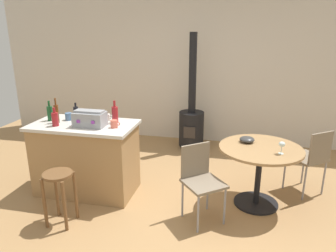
% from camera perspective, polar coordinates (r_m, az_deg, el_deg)
% --- Properties ---
extents(ground_plane, '(8.80, 8.80, 0.00)m').
position_cam_1_polar(ground_plane, '(3.84, 0.87, -15.73)').
color(ground_plane, '#A37A4C').
extents(back_wall, '(8.00, 0.10, 2.70)m').
position_cam_1_polar(back_wall, '(5.94, 6.45, 10.04)').
color(back_wall, beige).
rests_on(back_wall, ground_plane).
extents(kitchen_island, '(1.31, 0.71, 0.94)m').
position_cam_1_polar(kitchen_island, '(4.27, -14.54, -5.59)').
color(kitchen_island, '#A37A4C').
rests_on(kitchen_island, ground_plane).
extents(wooden_stool, '(0.32, 0.32, 0.61)m').
position_cam_1_polar(wooden_stool, '(3.68, -19.07, -10.36)').
color(wooden_stool, brown).
rests_on(wooden_stool, ground_plane).
extents(dining_table, '(0.98, 0.98, 0.75)m').
position_cam_1_polar(dining_table, '(3.94, 16.19, -6.13)').
color(dining_table, black).
rests_on(dining_table, ground_plane).
extents(folding_chair_near, '(0.56, 0.56, 0.86)m').
position_cam_1_polar(folding_chair_near, '(3.57, 5.89, -9.13)').
color(folding_chair_near, '#7F705B').
rests_on(folding_chair_near, ground_plane).
extents(folding_chair_far, '(0.56, 0.56, 0.88)m').
position_cam_1_polar(folding_chair_far, '(4.43, 24.40, -5.00)').
color(folding_chair_far, '#7F705B').
rests_on(folding_chair_far, ground_plane).
extents(wood_stove, '(0.44, 0.45, 2.03)m').
position_cam_1_polar(wood_stove, '(5.62, 4.26, 0.77)').
color(wood_stove, black).
rests_on(wood_stove, ground_plane).
extents(toolbox, '(0.37, 0.23, 0.20)m').
position_cam_1_polar(toolbox, '(3.96, -13.91, 1.29)').
color(toolbox, gray).
rests_on(toolbox, kitchen_island).
extents(bottle_0, '(0.06, 0.06, 0.32)m').
position_cam_1_polar(bottle_0, '(4.23, -19.47, 2.18)').
color(bottle_0, '#603314').
rests_on(bottle_0, kitchen_island).
extents(bottle_1, '(0.07, 0.07, 0.26)m').
position_cam_1_polar(bottle_1, '(4.36, -20.53, 2.22)').
color(bottle_1, '#194C23').
rests_on(bottle_1, kitchen_island).
extents(bottle_2, '(0.08, 0.08, 0.29)m').
position_cam_1_polar(bottle_2, '(4.04, -9.55, 2.11)').
color(bottle_2, maroon).
rests_on(bottle_2, kitchen_island).
extents(bottle_3, '(0.07, 0.07, 0.20)m').
position_cam_1_polar(bottle_3, '(4.40, -16.26, 2.46)').
color(bottle_3, black).
rests_on(bottle_3, kitchen_island).
extents(bottle_4, '(0.08, 0.08, 0.23)m').
position_cam_1_polar(bottle_4, '(4.10, -19.71, 1.22)').
color(bottle_4, maroon).
rests_on(bottle_4, kitchen_island).
extents(cup_0, '(0.11, 0.07, 0.08)m').
position_cam_1_polar(cup_0, '(4.19, -10.85, 1.59)').
color(cup_0, white).
rests_on(cup_0, kitchen_island).
extents(cup_1, '(0.12, 0.09, 0.10)m').
position_cam_1_polar(cup_1, '(4.32, -17.48, 1.65)').
color(cup_1, '#4C7099').
rests_on(cup_1, kitchen_island).
extents(cup_2, '(0.12, 0.09, 0.09)m').
position_cam_1_polar(cup_2, '(3.86, -9.68, 0.39)').
color(cup_2, '#DB6651').
rests_on(cup_2, kitchen_island).
extents(wine_glass, '(0.07, 0.07, 0.14)m').
position_cam_1_polar(wine_glass, '(3.72, 19.85, -3.20)').
color(wine_glass, silver).
rests_on(wine_glass, dining_table).
extents(serving_bowl, '(0.18, 0.18, 0.07)m').
position_cam_1_polar(serving_bowl, '(3.99, 14.06, -2.37)').
color(serving_bowl, '#383838').
rests_on(serving_bowl, dining_table).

